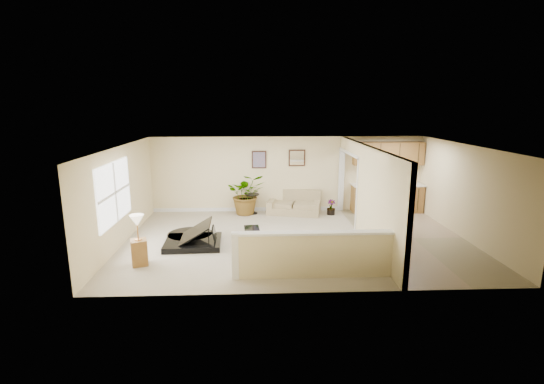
{
  "coord_description": "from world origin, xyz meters",
  "views": [
    {
      "loc": [
        -1.07,
        -9.9,
        3.52
      ],
      "look_at": [
        -0.63,
        0.4,
        1.23
      ],
      "focal_mm": 26.0,
      "sensor_mm": 36.0,
      "label": 1
    }
  ],
  "objects_px": {
    "piano": "(192,223)",
    "accent_table": "(252,201)",
    "loveseat": "(294,202)",
    "lamp_stand": "(139,244)",
    "palm_plant": "(247,194)",
    "piano_bench": "(252,238)",
    "small_plant": "(331,208)"
  },
  "relations": [
    {
      "from": "piano",
      "to": "piano_bench",
      "type": "height_order",
      "value": "piano"
    },
    {
      "from": "lamp_stand",
      "to": "loveseat",
      "type": "bearing_deg",
      "value": 47.26
    },
    {
      "from": "lamp_stand",
      "to": "palm_plant",
      "type": "bearing_deg",
      "value": 60.67
    },
    {
      "from": "piano",
      "to": "lamp_stand",
      "type": "height_order",
      "value": "piano"
    },
    {
      "from": "loveseat",
      "to": "palm_plant",
      "type": "xyz_separation_m",
      "value": [
        -1.56,
        -0.08,
        0.29
      ]
    },
    {
      "from": "loveseat",
      "to": "small_plant",
      "type": "relative_size",
      "value": 3.88
    },
    {
      "from": "loveseat",
      "to": "lamp_stand",
      "type": "height_order",
      "value": "lamp_stand"
    },
    {
      "from": "piano_bench",
      "to": "palm_plant",
      "type": "xyz_separation_m",
      "value": [
        -0.2,
        3.16,
        0.42
      ]
    },
    {
      "from": "piano",
      "to": "loveseat",
      "type": "relative_size",
      "value": 0.92
    },
    {
      "from": "palm_plant",
      "to": "lamp_stand",
      "type": "height_order",
      "value": "palm_plant"
    },
    {
      "from": "palm_plant",
      "to": "lamp_stand",
      "type": "distance_m",
      "value": 4.73
    },
    {
      "from": "loveseat",
      "to": "accent_table",
      "type": "relative_size",
      "value": 2.89
    },
    {
      "from": "small_plant",
      "to": "lamp_stand",
      "type": "distance_m",
      "value": 6.41
    },
    {
      "from": "accent_table",
      "to": "small_plant",
      "type": "relative_size",
      "value": 1.34
    },
    {
      "from": "accent_table",
      "to": "small_plant",
      "type": "xyz_separation_m",
      "value": [
        2.57,
        -0.22,
        -0.22
      ]
    },
    {
      "from": "small_plant",
      "to": "lamp_stand",
      "type": "xyz_separation_m",
      "value": [
        -5.07,
        -3.92,
        0.28
      ]
    },
    {
      "from": "loveseat",
      "to": "accent_table",
      "type": "height_order",
      "value": "loveseat"
    },
    {
      "from": "piano",
      "to": "piano_bench",
      "type": "bearing_deg",
      "value": -16.09
    },
    {
      "from": "lamp_stand",
      "to": "piano_bench",
      "type": "bearing_deg",
      "value": 20.91
    },
    {
      "from": "piano_bench",
      "to": "accent_table",
      "type": "height_order",
      "value": "accent_table"
    },
    {
      "from": "piano_bench",
      "to": "accent_table",
      "type": "distance_m",
      "value": 3.18
    },
    {
      "from": "piano",
      "to": "lamp_stand",
      "type": "bearing_deg",
      "value": -128.59
    },
    {
      "from": "loveseat",
      "to": "small_plant",
      "type": "xyz_separation_m",
      "value": [
        1.19,
        -0.28,
        -0.16
      ]
    },
    {
      "from": "palm_plant",
      "to": "loveseat",
      "type": "bearing_deg",
      "value": 2.83
    },
    {
      "from": "loveseat",
      "to": "piano_bench",
      "type": "bearing_deg",
      "value": -98.9
    },
    {
      "from": "piano",
      "to": "accent_table",
      "type": "xyz_separation_m",
      "value": [
        1.53,
        2.81,
        -0.13
      ]
    },
    {
      "from": "small_plant",
      "to": "accent_table",
      "type": "bearing_deg",
      "value": 175.1
    },
    {
      "from": "accent_table",
      "to": "small_plant",
      "type": "height_order",
      "value": "accent_table"
    },
    {
      "from": "palm_plant",
      "to": "lamp_stand",
      "type": "xyz_separation_m",
      "value": [
        -2.31,
        -4.12,
        -0.17
      ]
    },
    {
      "from": "piano_bench",
      "to": "accent_table",
      "type": "xyz_separation_m",
      "value": [
        -0.02,
        3.18,
        0.18
      ]
    },
    {
      "from": "piano",
      "to": "small_plant",
      "type": "bearing_deg",
      "value": 29.78
    },
    {
      "from": "piano",
      "to": "accent_table",
      "type": "bearing_deg",
      "value": 58.99
    }
  ]
}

